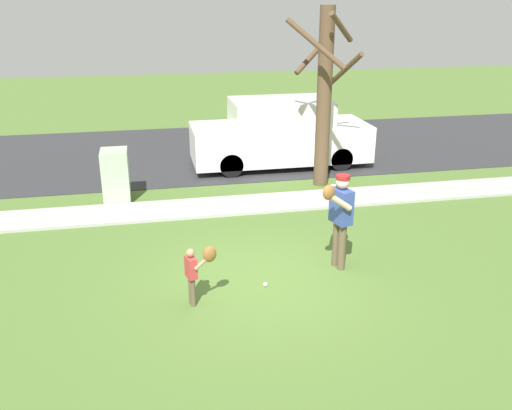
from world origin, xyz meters
TOP-DOWN VIEW (x-y plane):
  - ground_plane at (0.00, 3.50)m, footprint 48.00×48.00m
  - sidewalk_strip at (0.00, 3.60)m, footprint 36.00×1.20m
  - road_surface at (0.00, 8.60)m, footprint 36.00×6.80m
  - person_adult at (1.43, 0.18)m, footprint 0.67×0.78m
  - person_child at (-1.15, -0.59)m, footprint 0.51×0.34m
  - baseball at (0.03, -0.24)m, footprint 0.07×0.07m
  - utility_cabinet at (-2.56, 4.60)m, footprint 0.62×0.77m
  - street_tree_near at (2.59, 4.76)m, footprint 1.84×1.88m
  - parked_van_white at (1.95, 6.67)m, footprint 5.00×1.95m

SIDE VIEW (x-z plane):
  - ground_plane at x=0.00m, z-range 0.00..0.00m
  - road_surface at x=0.00m, z-range 0.00..0.02m
  - sidewalk_strip at x=0.00m, z-range 0.00..0.06m
  - baseball at x=0.03m, z-range 0.00..0.07m
  - utility_cabinet at x=-2.56m, z-range 0.00..1.23m
  - person_child at x=-1.15m, z-range 0.15..1.18m
  - parked_van_white at x=1.95m, z-range -0.04..1.84m
  - person_adult at x=1.43m, z-range 0.22..1.96m
  - street_tree_near at x=2.59m, z-range 0.16..4.57m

